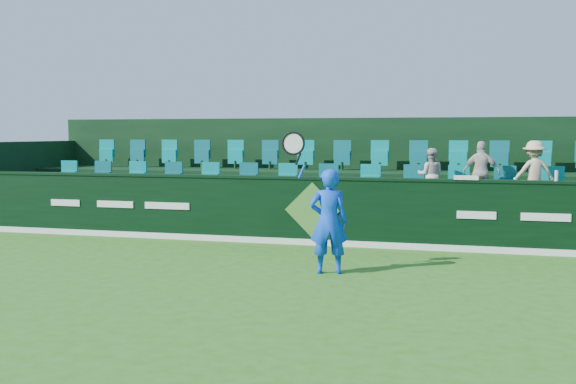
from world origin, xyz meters
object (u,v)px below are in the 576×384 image
(spectator_left, at_px, (430,175))
(tennis_player, at_px, (328,220))
(towel, at_px, (466,178))
(drinks_bottle, at_px, (556,176))
(spectator_right, at_px, (534,173))
(spectator_middle, at_px, (481,172))

(spectator_left, bearing_deg, tennis_player, 67.73)
(towel, height_order, drinks_bottle, drinks_bottle)
(spectator_left, height_order, towel, spectator_left)
(spectator_left, bearing_deg, spectator_right, 179.37)
(towel, bearing_deg, spectator_left, 121.28)
(spectator_left, relative_size, spectator_right, 0.87)
(spectator_middle, bearing_deg, drinks_bottle, 150.20)
(tennis_player, relative_size, spectator_left, 2.08)
(tennis_player, bearing_deg, drinks_bottle, 34.36)
(spectator_right, relative_size, drinks_bottle, 6.57)
(tennis_player, bearing_deg, spectator_middle, 56.14)
(tennis_player, height_order, spectator_left, tennis_player)
(tennis_player, relative_size, spectator_middle, 1.83)
(spectator_middle, bearing_deg, tennis_player, 68.21)
(spectator_left, relative_size, towel, 2.51)
(drinks_bottle, bearing_deg, spectator_middle, 138.13)
(tennis_player, height_order, spectator_right, tennis_player)
(towel, bearing_deg, spectator_right, 40.41)
(spectator_right, bearing_deg, spectator_middle, -14.45)
(spectator_left, xyz_separation_m, towel, (0.68, -1.12, 0.03))
(spectator_middle, height_order, towel, spectator_middle)
(spectator_right, distance_m, towel, 1.73)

